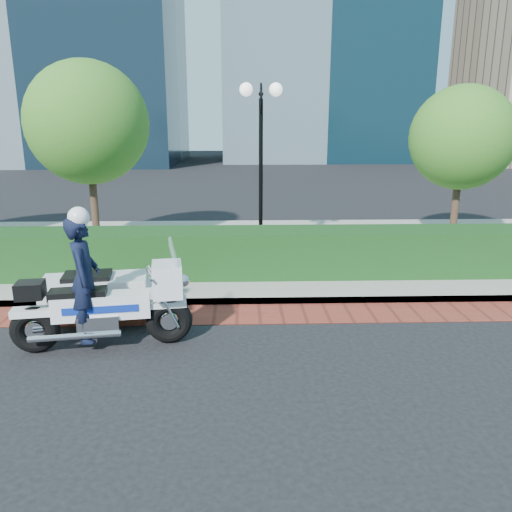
{
  "coord_description": "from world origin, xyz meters",
  "views": [
    {
      "loc": [
        0.5,
        -7.15,
        3.42
      ],
      "look_at": [
        0.78,
        1.95,
        1.0
      ],
      "focal_mm": 35.0,
      "sensor_mm": 36.0,
      "label": 1
    }
  ],
  "objects_px": {
    "lamppost": "(261,143)",
    "police_motorcycle": "(97,293)",
    "tree_c": "(462,138)",
    "tree_b": "(88,123)"
  },
  "relations": [
    {
      "from": "lamppost",
      "to": "police_motorcycle",
      "type": "distance_m",
      "value": 5.87
    },
    {
      "from": "lamppost",
      "to": "tree_c",
      "type": "xyz_separation_m",
      "value": [
        5.5,
        1.3,
        0.09
      ]
    },
    {
      "from": "tree_b",
      "to": "lamppost",
      "type": "bearing_deg",
      "value": -16.11
    },
    {
      "from": "tree_b",
      "to": "police_motorcycle",
      "type": "bearing_deg",
      "value": -74.33
    },
    {
      "from": "tree_c",
      "to": "police_motorcycle",
      "type": "xyz_separation_m",
      "value": [
        -8.33,
        -5.96,
        -2.28
      ]
    },
    {
      "from": "lamppost",
      "to": "tree_c",
      "type": "distance_m",
      "value": 5.65
    },
    {
      "from": "lamppost",
      "to": "tree_b",
      "type": "height_order",
      "value": "tree_b"
    },
    {
      "from": "tree_c",
      "to": "tree_b",
      "type": "bearing_deg",
      "value": 180.0
    },
    {
      "from": "lamppost",
      "to": "tree_c",
      "type": "height_order",
      "value": "tree_c"
    },
    {
      "from": "tree_b",
      "to": "tree_c",
      "type": "relative_size",
      "value": 1.14
    }
  ]
}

